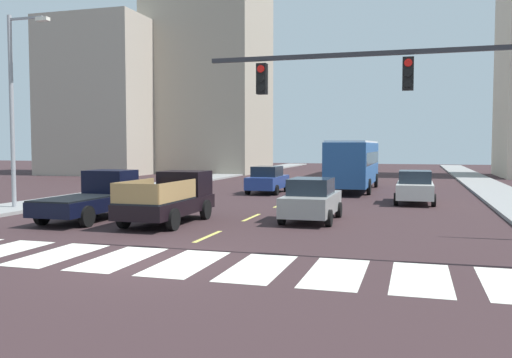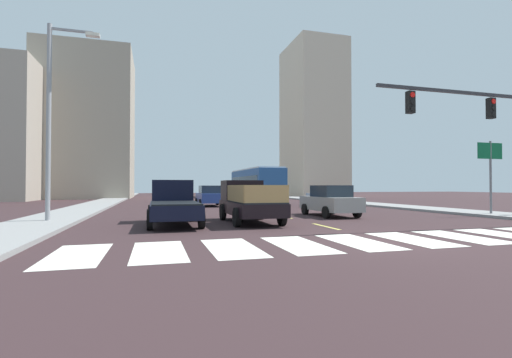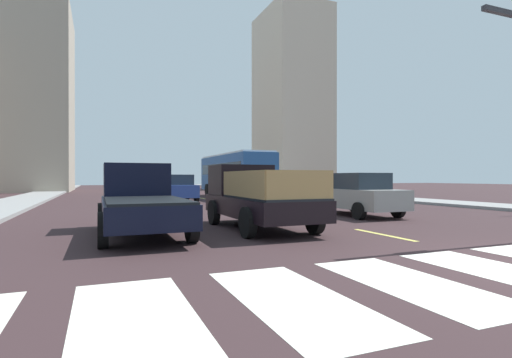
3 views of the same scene
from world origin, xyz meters
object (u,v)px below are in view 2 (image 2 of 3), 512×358
Objects in this scene: sedan_near_left at (209,196)px; pickup_stakebed at (248,202)px; sedan_near_right at (330,201)px; direction_sign_green at (490,162)px; pickup_dark at (173,203)px; sedan_mid at (327,196)px; city_bus at (256,183)px; streetlight_left at (53,113)px.

pickup_stakebed is at bearing -90.84° from sedan_near_left.
sedan_near_right is 1.05× the size of direction_sign_green.
sedan_mid is (12.61, 10.00, -0.06)m from pickup_dark.
sedan_mid is (3.95, -7.30, -1.09)m from city_bus.
pickup_stakebed is at bearing -132.82° from sedan_mid.
direction_sign_green is at bearing -2.20° from pickup_stakebed.
sedan_near_left is 0.49× the size of streetlight_left.
sedan_near_left is 12.85m from sedan_near_right.
streetlight_left is (-13.90, -15.65, 3.02)m from city_bus.
streetlight_left is (-8.66, 1.59, 4.03)m from pickup_stakebed.
pickup_dark is 14.22m from sedan_near_left.
sedan_near_right is at bearing 164.00° from direction_sign_green.
city_bus is 2.57× the size of direction_sign_green.
pickup_dark is 1.18× the size of sedan_near_right.
sedan_near_left is (3.63, 13.75, -0.06)m from pickup_dark.
city_bus reaches higher than pickup_stakebed.
sedan_near_right is at bearing 19.88° from pickup_stakebed.
city_bus is 15.43m from sedan_near_right.
sedan_near_left is at bearing 89.49° from pickup_stakebed.
pickup_stakebed is 1.00× the size of pickup_dark.
direction_sign_green is at bearing -62.90° from city_bus.
sedan_near_left and sedan_near_right have the same top height.
streetlight_left is at bearing -126.23° from sedan_near_left.
sedan_near_left is at bearing -143.36° from city_bus.
pickup_stakebed reaches higher than sedan_near_left.
sedan_near_left is 1.05× the size of direction_sign_green.
sedan_near_left is 1.00× the size of sedan_near_right.
streetlight_left reaches higher than direction_sign_green.
sedan_near_right is 1.00× the size of sedan_mid.
pickup_stakebed is 1.18× the size of sedan_near_left.
sedan_mid is 0.49× the size of streetlight_left.
pickup_stakebed is 13.54m from sedan_mid.
streetlight_left reaches higher than sedan_near_left.
direction_sign_green reaches higher than sedan_near_right.
pickup_dark is at bearing -17.57° from streetlight_left.
sedan_near_right is (8.65, 1.92, -0.06)m from pickup_dark.
city_bus is 2.45× the size of sedan_near_right.
direction_sign_green is at bearing -5.62° from streetlight_left.
pickup_dark reaches higher than sedan_near_right.
pickup_stakebed is 13.68m from sedan_near_left.
sedan_near_left is 1.00× the size of sedan_mid.
direction_sign_green is at bearing -66.22° from sedan_mid.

